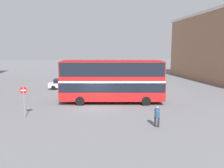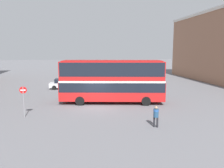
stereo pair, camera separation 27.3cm
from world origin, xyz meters
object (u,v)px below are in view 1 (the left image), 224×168
(double_decker_bus, at_px, (112,79))
(no_entry_sign, at_px, (24,97))
(parked_car_side_street, at_px, (146,79))
(pedestrian_foreground, at_px, (157,114))
(parked_car_kerb_far, at_px, (62,84))
(parked_car_kerb_near, at_px, (101,80))

(double_decker_bus, xyz_separation_m, no_entry_sign, (-8.14, -4.15, -0.87))
(parked_car_side_street, xyz_separation_m, no_entry_sign, (-16.39, -17.92, 1.00))
(pedestrian_foreground, bearing_deg, parked_car_kerb_far, -121.95)
(parked_car_kerb_near, height_order, parked_car_side_street, parked_car_side_street)
(parked_car_side_street, bearing_deg, parked_car_kerb_far, 28.76)
(double_decker_bus, distance_m, parked_car_kerb_far, 11.73)
(no_entry_sign, bearing_deg, parked_car_side_street, 47.55)
(pedestrian_foreground, height_order, no_entry_sign, no_entry_sign)
(parked_car_kerb_near, relative_size, parked_car_side_street, 1.07)
(double_decker_bus, distance_m, parked_car_side_street, 16.16)
(pedestrian_foreground, height_order, parked_car_kerb_near, pedestrian_foreground)
(parked_car_kerb_near, distance_m, parked_car_side_street, 8.14)
(parked_car_side_street, bearing_deg, double_decker_bus, 72.68)
(pedestrian_foreground, bearing_deg, parked_car_kerb_near, -140.92)
(no_entry_sign, bearing_deg, pedestrian_foreground, -20.72)
(parked_car_kerb_near, bearing_deg, double_decker_bus, 100.96)
(parked_car_kerb_near, height_order, parked_car_kerb_far, parked_car_kerb_far)
(pedestrian_foreground, distance_m, parked_car_kerb_far, 19.71)
(parked_car_kerb_near, distance_m, no_entry_sign, 19.22)
(pedestrian_foreground, distance_m, no_entry_sign, 11.02)
(pedestrian_foreground, xyz_separation_m, no_entry_sign, (-10.28, 3.89, 0.80))
(parked_car_kerb_far, xyz_separation_m, no_entry_sign, (-2.15, -14.06, 1.01))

